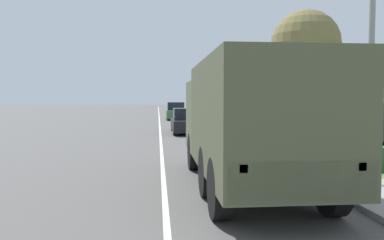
{
  "coord_description": "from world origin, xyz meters",
  "views": [
    {
      "loc": [
        -0.14,
        0.18,
        2.1
      ],
      "look_at": [
        0.77,
        10.12,
        1.53
      ],
      "focal_mm": 35.0,
      "sensor_mm": 36.0,
      "label": 1
    }
  ],
  "objects": [
    {
      "name": "sidewalk_right",
      "position": [
        4.5,
        40.0,
        0.06
      ],
      "size": [
        1.8,
        120.0,
        0.12
      ],
      "color": "#9E9B93",
      "rests_on": "ground"
    },
    {
      "name": "lane_centre_stripe",
      "position": [
        0.0,
        40.0,
        0.0
      ],
      "size": [
        0.12,
        120.0,
        0.0
      ],
      "color": "silver",
      "rests_on": "ground"
    },
    {
      "name": "tree_mid_right",
      "position": [
        7.45,
        19.0,
        4.85
      ],
      "size": [
        3.52,
        3.52,
        6.63
      ],
      "color": "brown",
      "rests_on": "grass_strip_right"
    },
    {
      "name": "car_nearest_ahead",
      "position": [
        1.63,
        23.0,
        0.68
      ],
      "size": [
        1.82,
        4.65,
        1.51
      ],
      "color": "black",
      "rests_on": "ground"
    },
    {
      "name": "military_truck",
      "position": [
        1.93,
        8.63,
        1.62
      ],
      "size": [
        2.33,
        6.92,
        2.88
      ],
      "color": "#545B3D",
      "rests_on": "ground"
    },
    {
      "name": "ground_plane",
      "position": [
        0.0,
        40.0,
        0.0
      ],
      "size": [
        180.0,
        180.0,
        0.0
      ],
      "primitive_type": "plane",
      "color": "#565451"
    },
    {
      "name": "utility_box",
      "position": [
        6.2,
        10.26,
        0.37
      ],
      "size": [
        0.55,
        0.45,
        0.7
      ],
      "color": "#3D7042",
      "rests_on": "grass_strip_right"
    },
    {
      "name": "car_third_ahead",
      "position": [
        2.11,
        51.69,
        0.67
      ],
      "size": [
        1.75,
        4.19,
        1.48
      ],
      "color": "tan",
      "rests_on": "ground"
    },
    {
      "name": "car_second_ahead",
      "position": [
        1.62,
        37.28,
        0.77
      ],
      "size": [
        1.83,
        4.2,
        1.73
      ],
      "color": "#336B3D",
      "rests_on": "ground"
    },
    {
      "name": "grass_strip_right",
      "position": [
        8.9,
        40.0,
        0.01
      ],
      "size": [
        7.0,
        120.0,
        0.02
      ],
      "color": "#56843D",
      "rests_on": "ground"
    },
    {
      "name": "lamp_post",
      "position": [
        4.54,
        8.42,
        4.26
      ],
      "size": [
        1.69,
        0.24,
        6.94
      ],
      "color": "gray",
      "rests_on": "sidewalk_right"
    }
  ]
}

